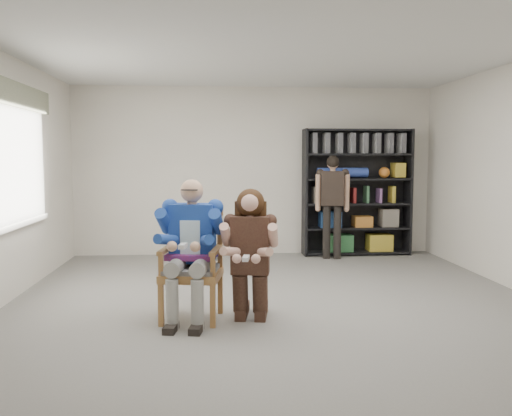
{
  "coord_description": "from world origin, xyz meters",
  "views": [
    {
      "loc": [
        -0.68,
        -5.59,
        1.63
      ],
      "look_at": [
        -0.2,
        0.6,
        1.05
      ],
      "focal_mm": 38.0,
      "sensor_mm": 36.0,
      "label": 1
    }
  ],
  "objects_px": {
    "armchair": "(191,266)",
    "standing_man": "(332,207)",
    "kneeling_woman": "(250,257)",
    "seated_man": "(191,250)",
    "bookshelf": "(357,192)"
  },
  "relations": [
    {
      "from": "bookshelf",
      "to": "standing_man",
      "type": "relative_size",
      "value": 1.26
    },
    {
      "from": "armchair",
      "to": "standing_man",
      "type": "xyz_separation_m",
      "value": [
        2.12,
        3.15,
        0.28
      ]
    },
    {
      "from": "armchair",
      "to": "standing_man",
      "type": "distance_m",
      "value": 3.81
    },
    {
      "from": "kneeling_woman",
      "to": "standing_man",
      "type": "xyz_separation_m",
      "value": [
        1.54,
        3.27,
        0.18
      ]
    },
    {
      "from": "armchair",
      "to": "kneeling_woman",
      "type": "xyz_separation_m",
      "value": [
        0.58,
        -0.12,
        0.1
      ]
    },
    {
      "from": "armchair",
      "to": "standing_man",
      "type": "relative_size",
      "value": 0.66
    },
    {
      "from": "standing_man",
      "to": "armchair",
      "type": "bearing_deg",
      "value": -113.0
    },
    {
      "from": "kneeling_woman",
      "to": "standing_man",
      "type": "bearing_deg",
      "value": 74.0
    },
    {
      "from": "seated_man",
      "to": "standing_man",
      "type": "distance_m",
      "value": 3.8
    },
    {
      "from": "kneeling_woman",
      "to": "standing_man",
      "type": "height_order",
      "value": "standing_man"
    },
    {
      "from": "seated_man",
      "to": "standing_man",
      "type": "bearing_deg",
      "value": 65.28
    },
    {
      "from": "bookshelf",
      "to": "seated_man",
      "type": "bearing_deg",
      "value": -126.73
    },
    {
      "from": "armchair",
      "to": "bookshelf",
      "type": "distance_m",
      "value": 4.4
    },
    {
      "from": "seated_man",
      "to": "standing_man",
      "type": "height_order",
      "value": "standing_man"
    },
    {
      "from": "kneeling_woman",
      "to": "seated_man",
      "type": "bearing_deg",
      "value": 177.56
    }
  ]
}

